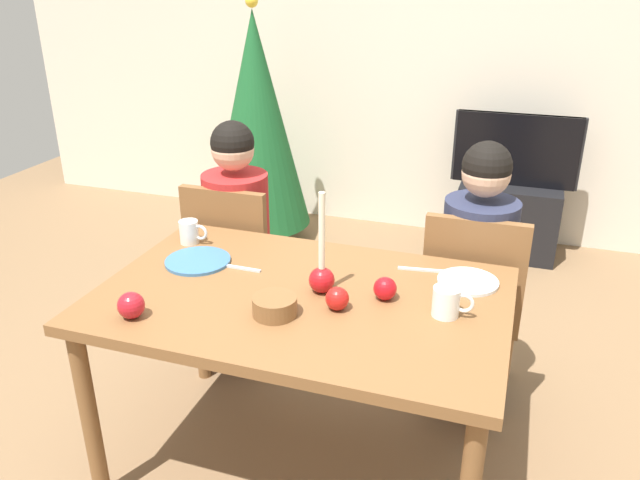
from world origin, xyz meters
TOP-DOWN VIEW (x-y plane):
  - ground_plane at (0.00, 0.00)m, footprint 7.68×7.68m
  - back_wall at (0.00, 2.60)m, footprint 6.40×0.10m
  - dining_table at (0.00, 0.00)m, footprint 1.40×0.90m
  - chair_left at (-0.55, 0.61)m, footprint 0.40×0.40m
  - chair_right at (0.53, 0.61)m, footprint 0.40×0.40m
  - person_left_child at (-0.55, 0.64)m, footprint 0.30×0.30m
  - person_right_child at (0.53, 0.64)m, footprint 0.30×0.30m
  - tv_stand at (0.61, 2.30)m, footprint 0.64×0.40m
  - tv at (0.61, 2.30)m, footprint 0.79×0.05m
  - christmas_tree at (-1.03, 1.96)m, footprint 0.69×0.69m
  - candle_centerpiece at (0.06, 0.04)m, footprint 0.09×0.09m
  - plate_left at (-0.46, 0.11)m, footprint 0.25×0.25m
  - plate_right at (0.53, 0.27)m, footprint 0.22×0.22m
  - mug_left at (-0.58, 0.26)m, footprint 0.12×0.08m
  - mug_right at (0.49, 0.02)m, footprint 0.13×0.09m
  - fork_left at (-0.29, 0.11)m, footprint 0.18×0.02m
  - fork_right at (0.36, 0.31)m, footprint 0.18×0.04m
  - bowl_walnuts at (-0.03, -0.16)m, footprint 0.15×0.15m
  - apple_near_candle at (0.15, -0.06)m, footprint 0.08×0.08m
  - apple_by_left_plate at (-0.46, -0.32)m, footprint 0.09×0.09m
  - apple_by_right_mug at (0.28, 0.06)m, footprint 0.08×0.08m

SIDE VIEW (x-z plane):
  - ground_plane at x=0.00m, z-range 0.00..0.00m
  - tv_stand at x=0.61m, z-range 0.00..0.48m
  - chair_left at x=-0.55m, z-range 0.06..0.96m
  - chair_right at x=0.53m, z-range 0.06..0.96m
  - person_left_child at x=-0.55m, z-range -0.02..1.16m
  - person_right_child at x=0.53m, z-range -0.02..1.16m
  - dining_table at x=0.00m, z-range 0.29..1.04m
  - tv at x=0.61m, z-range 0.48..0.94m
  - fork_left at x=-0.29m, z-range 0.75..0.76m
  - fork_right at x=0.36m, z-range 0.75..0.76m
  - plate_left at x=-0.46m, z-range 0.75..0.76m
  - plate_right at x=0.53m, z-range 0.75..0.76m
  - bowl_walnuts at x=-0.03m, z-range 0.75..0.81m
  - apple_near_candle at x=0.15m, z-range 0.75..0.83m
  - apple_by_right_mug at x=0.28m, z-range 0.75..0.83m
  - apple_by_left_plate at x=-0.46m, z-range 0.75..0.84m
  - mug_left at x=-0.58m, z-range 0.75..0.85m
  - mug_right at x=0.49m, z-range 0.75..0.85m
  - candle_centerpiece at x=0.06m, z-range 0.64..1.00m
  - christmas_tree at x=-1.03m, z-range 0.03..1.66m
  - back_wall at x=0.00m, z-range 0.00..2.60m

